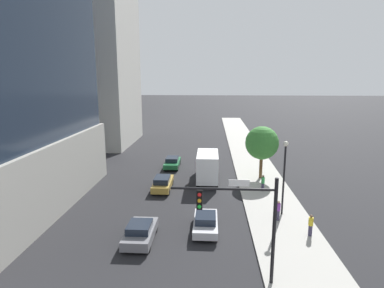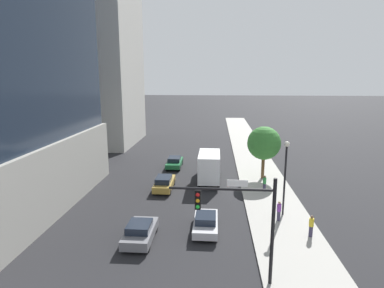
{
  "view_description": "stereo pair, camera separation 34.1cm",
  "coord_description": "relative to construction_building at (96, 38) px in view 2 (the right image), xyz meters",
  "views": [
    {
      "loc": [
        2.48,
        -11.72,
        11.48
      ],
      "look_at": [
        1.18,
        10.38,
        6.88
      ],
      "focal_mm": 30.12,
      "sensor_mm": 36.0,
      "label": 1
    },
    {
      "loc": [
        2.82,
        -11.69,
        11.48
      ],
      "look_at": [
        1.18,
        10.38,
        6.88
      ],
      "focal_mm": 30.12,
      "sensor_mm": 36.0,
      "label": 2
    }
  ],
  "objects": [
    {
      "name": "construction_building",
      "position": [
        0.0,
        0.0,
        0.0
      ],
      "size": [
        13.3,
        23.49,
        41.79
      ],
      "color": "#B2AFA8",
      "rests_on": "ground"
    },
    {
      "name": "car_gray",
      "position": [
        15.01,
        -34.32,
        -17.17
      ],
      "size": [
        1.9,
        4.12,
        1.43
      ],
      "color": "slate",
      "rests_on": "ground"
    },
    {
      "name": "traffic_light_pole",
      "position": [
        21.6,
        -38.77,
        -13.54
      ],
      "size": [
        5.73,
        0.48,
        6.15
      ],
      "color": "black",
      "rests_on": "sidewalk"
    },
    {
      "name": "box_truck",
      "position": [
        19.63,
        -20.35,
        -16.02
      ],
      "size": [
        2.31,
        7.29,
        3.39
      ],
      "color": "silver",
      "rests_on": "ground"
    },
    {
      "name": "pedestrian_purple_shirt",
      "position": [
        25.43,
        -30.54,
        -16.88
      ],
      "size": [
        0.34,
        0.34,
        1.64
      ],
      "color": "#38334C",
      "rests_on": "sidewalk"
    },
    {
      "name": "pedestrian_yellow_shirt",
      "position": [
        27.26,
        -33.04,
        -16.9
      ],
      "size": [
        0.34,
        0.34,
        1.61
      ],
      "color": "#38334C",
      "rests_on": "sidewalk"
    },
    {
      "name": "street_lamp",
      "position": [
        26.01,
        -29.34,
        -13.65
      ],
      "size": [
        0.44,
        0.44,
        6.29
      ],
      "color": "black",
      "rests_on": "sidewalk"
    },
    {
      "name": "street_tree",
      "position": [
        25.71,
        -19.29,
        -13.65
      ],
      "size": [
        3.75,
        3.75,
        5.96
      ],
      "color": "brown",
      "rests_on": "sidewalk"
    },
    {
      "name": "car_green",
      "position": [
        15.01,
        -15.1,
        -17.16
      ],
      "size": [
        1.81,
        4.47,
        1.38
      ],
      "color": "#1E6638",
      "rests_on": "ground"
    },
    {
      "name": "car_white",
      "position": [
        19.63,
        -11.96,
        -17.17
      ],
      "size": [
        1.77,
        4.54,
        1.39
      ],
      "color": "silver",
      "rests_on": "ground"
    },
    {
      "name": "car_gold",
      "position": [
        15.01,
        -23.51,
        -17.15
      ],
      "size": [
        1.78,
        4.55,
        1.47
      ],
      "color": "#AD8938",
      "rests_on": "ground"
    },
    {
      "name": "car_silver",
      "position": [
        19.63,
        -32.44,
        -17.19
      ],
      "size": [
        1.8,
        4.3,
        1.37
      ],
      "color": "#B7B7BC",
      "rests_on": "ground"
    },
    {
      "name": "sidewalk",
      "position": [
        25.63,
        -23.44,
        -17.79
      ],
      "size": [
        5.19,
        120.0,
        0.15
      ],
      "primitive_type": "cube",
      "color": "#9E9B93",
      "rests_on": "ground"
    },
    {
      "name": "pedestrian_green_shirt",
      "position": [
        25.28,
        -23.7,
        -16.88
      ],
      "size": [
        0.34,
        0.34,
        1.65
      ],
      "color": "#38334C",
      "rests_on": "sidewalk"
    }
  ]
}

